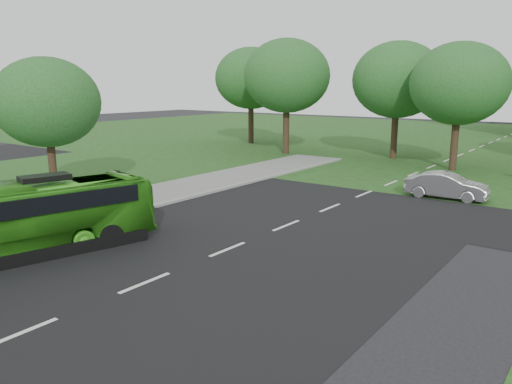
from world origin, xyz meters
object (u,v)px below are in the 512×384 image
bus (21,220)px  tree_park_f (251,78)px  tree_park_c (459,84)px  sedan (447,186)px  tree_park_a (287,76)px  tree_side_near (47,103)px  tree_park_b (397,80)px

bus → tree_park_f: bearing=128.4°
tree_park_c → sedan: bearing=-76.5°
tree_park_a → sedan: (16.93, -10.16, -6.09)m
tree_park_f → tree_side_near: 27.59m
tree_park_b → sedan: bearing=-58.1°
tree_park_a → tree_park_b: (8.96, 2.65, -0.37)m
bus → sedan: size_ratio=2.24×
tree_park_c → tree_park_f: (-21.91, 4.92, 0.59)m
bus → sedan: bus is taller
tree_park_a → tree_side_near: tree_park_a is taller
sedan → tree_park_a: bearing=55.8°
tree_park_f → tree_side_near: size_ratio=1.31×
tree_park_c → tree_side_near: (-15.43, -21.85, -1.01)m
tree_park_c → tree_side_near: bearing=-125.2°
tree_park_f → bus: size_ratio=1.04×
tree_park_b → tree_side_near: tree_park_b is taller
tree_park_f → bus: (14.75, -33.16, -5.37)m
tree_park_a → sedan: size_ratio=2.36×
tree_park_c → sedan: 11.39m
tree_park_a → tree_park_c: size_ratio=1.11×
tree_side_near → tree_park_c: bearing=54.8°
tree_park_c → tree_park_f: bearing=167.3°
tree_side_near → sedan: 21.94m
bus → sedan: (9.50, 18.49, -0.62)m
tree_park_c → sedan: size_ratio=2.12×
tree_side_near → sedan: size_ratio=1.77×
bus → tree_park_a: bearing=119.0°
tree_park_a → tree_side_near: (-0.83, -22.26, -1.70)m
tree_side_near → bus: tree_side_near is taller
tree_park_b → bus: size_ratio=1.00×
tree_park_a → tree_park_b: tree_park_a is taller
tree_park_f → sedan: size_ratio=2.32×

